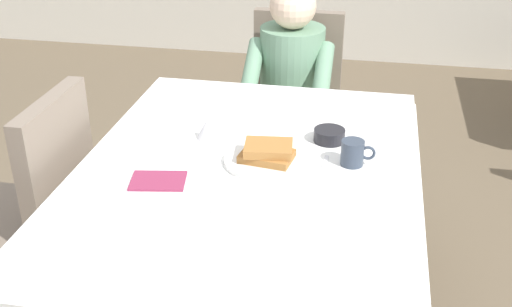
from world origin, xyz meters
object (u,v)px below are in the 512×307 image
Objects in this scene: plate_breakfast at (266,160)px; breakfast_stack at (268,152)px; chair_left_side at (38,200)px; dining_table_main at (247,192)px; syrup_pitcher at (207,129)px; cup_coffee at (353,153)px; spoon_near_edge at (237,211)px; bowl_butter at (329,135)px; diner_person at (290,80)px; fork_left_of_plate at (209,159)px; chair_diner at (294,95)px; knife_right_of_plate at (323,170)px.

breakfast_stack reaches higher than plate_breakfast.
chair_left_side reaches higher than plate_breakfast.
syrup_pitcher is (-0.18, 0.20, 0.13)m from dining_table_main.
spoon_near_edge is at bearing -131.09° from cup_coffee.
chair_left_side is 11.62× the size of syrup_pitcher.
dining_table_main is 0.28m from spoon_near_edge.
plate_breakfast is at bearing -133.56° from bowl_butter.
diner_person is at bearing 93.65° from breakfast_stack.
fork_left_of_plate reaches higher than dining_table_main.
cup_coffee is at bearing -84.89° from fork_left_of_plate.
chair_diner is at bearing -33.31° from chair_left_side.
fork_left_of_plate is at bearing -173.99° from plate_breakfast.
dining_table_main is 1.64× the size of chair_diner.
spoon_near_edge is (0.03, -1.43, 0.21)m from chair_diner.
chair_left_side reaches higher than bowl_butter.
plate_breakfast is at bearing -86.24° from chair_left_side.
knife_right_of_plate is at bearing -92.24° from fork_left_of_plate.
diner_person is at bearing 77.54° from syrup_pitcher.
diner_person is 14.00× the size of syrup_pitcher.
cup_coffee reaches higher than knife_right_of_plate.
chair_diner reaches higher than spoon_near_edge.
chair_left_side is at bearing 90.84° from fork_left_of_plate.
chair_left_side is 0.85m from plate_breakfast.
breakfast_stack is at bearing 70.83° from spoon_near_edge.
chair_diner is 5.09× the size of breakfast_stack.
spoon_near_edge is (0.21, -0.46, -0.04)m from syrup_pitcher.
chair_left_side is at bearing 149.10° from spoon_near_edge.
diner_person is 6.22× the size of fork_left_of_plate.
breakfast_stack is (0.01, -0.00, 0.03)m from plate_breakfast.
chair_diner and chair_left_side have the same top height.
syrup_pitcher is 0.50m from spoon_near_edge.
plate_breakfast is at bearing 137.59° from breakfast_stack.
spoon_near_edge reaches higher than dining_table_main.
plate_breakfast reaches higher than dining_table_main.
diner_person is 1.01m from knife_right_of_plate.
dining_table_main is 0.30m from syrup_pitcher.
cup_coffee reaches higher than bowl_butter.
bowl_butter reaches higher than fork_left_of_plate.
fork_left_of_plate is 0.90× the size of knife_right_of_plate.
spoon_near_edge is at bearing 91.21° from diner_person.
knife_right_of_plate is at bearing 104.11° from diner_person.
diner_person is 0.97m from breakfast_stack.
bowl_butter is (0.25, -0.76, 0.09)m from diner_person.
dining_table_main is at bearing -164.16° from cup_coffee.
chair_left_side reaches higher than knife_right_of_plate.
diner_person is 10.18× the size of bowl_butter.
syrup_pitcher is 0.46m from knife_right_of_plate.
diner_person is at bearing 78.40° from spoon_near_edge.
plate_breakfast is 1.40× the size of knife_right_of_plate.
breakfast_stack is 0.20m from fork_left_of_plate.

